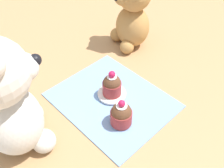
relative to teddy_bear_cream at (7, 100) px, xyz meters
The scene contains 7 objects.
ground_plane 0.25m from the teddy_bear_cream, 102.15° to the right, with size 4.00×4.00×0.00m, color tan.
knitted_placemat 0.25m from the teddy_bear_cream, 102.15° to the right, with size 0.27×0.22×0.01m, color #7A9ED1.
teddy_bear_cream is the anchor object (origin of this frame).
teddy_bear_tan 0.43m from the teddy_bear_cream, 78.59° to the right, with size 0.13×0.13×0.21m.
cupcake_near_cream_bear 0.23m from the teddy_bear_cream, 121.46° to the right, with size 0.05×0.05×0.07m.
saucer_plate 0.26m from the teddy_bear_cream, 98.90° to the right, with size 0.07×0.07×0.01m, color white.
cupcake_near_tan_bear 0.24m from the teddy_bear_cream, 98.90° to the right, with size 0.05×0.05×0.07m.
Camera 1 is at (-0.31, 0.30, 0.47)m, focal length 42.00 mm.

